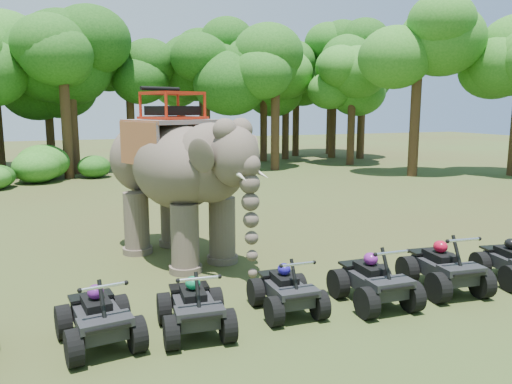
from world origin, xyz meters
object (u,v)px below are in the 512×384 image
at_px(atv_0, 98,310).
at_px(atv_4, 444,261).
at_px(atv_2, 287,283).
at_px(elephant, 177,175).
at_px(atv_1, 194,300).
at_px(atv_3, 374,274).

xyz_separation_m(atv_0, atv_4, (7.12, -0.07, 0.04)).
height_order(atv_0, atv_2, atv_0).
distance_m(elephant, atv_4, 6.73).
distance_m(atv_1, atv_4, 5.52).
bearing_deg(atv_3, atv_1, -179.24).
distance_m(atv_1, atv_3, 3.67).
height_order(elephant, atv_0, elephant).
xyz_separation_m(elephant, atv_0, (-2.31, -4.37, -1.59)).
relative_size(atv_2, atv_3, 0.91).
height_order(elephant, atv_4, elephant).
bearing_deg(atv_4, atv_0, -174.46).
xyz_separation_m(atv_1, atv_2, (1.88, 0.21, -0.02)).
bearing_deg(atv_3, atv_0, 179.82).
bearing_deg(atv_1, atv_2, 11.15).
distance_m(atv_3, atv_4, 1.85).
bearing_deg(atv_4, elephant, 143.40).
bearing_deg(atv_2, elephant, 107.12).
height_order(elephant, atv_2, elephant).
relative_size(atv_3, atv_4, 0.96).
relative_size(atv_1, atv_4, 0.91).
bearing_deg(atv_2, atv_1, -171.66).
height_order(atv_1, atv_3, atv_3).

